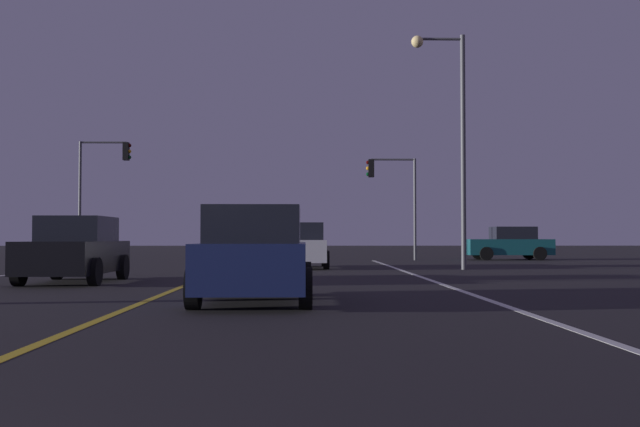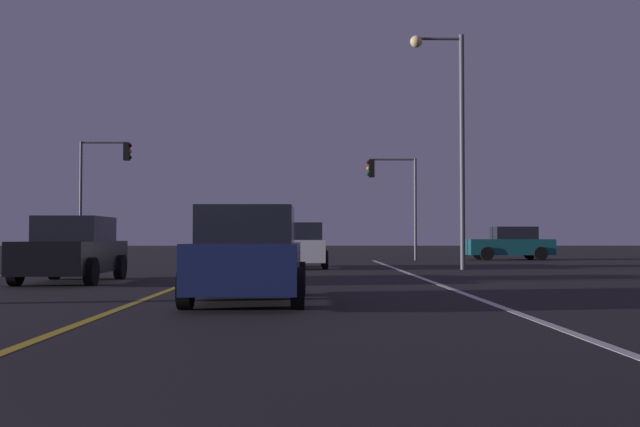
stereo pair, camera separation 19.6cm
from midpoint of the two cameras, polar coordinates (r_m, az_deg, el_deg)
The scene contains 9 objects.
lane_edge_right at distance 16.48m, azimuth 10.75°, elevation -5.84°, with size 0.16×41.27×0.01m, color silver.
lane_center_divider at distance 16.42m, azimuth -11.36°, elevation -5.85°, with size 0.16×41.27×0.01m, color gold.
car_ahead_far at distance 27.87m, azimuth -1.31°, elevation -2.54°, with size 2.02×4.30×1.70m.
car_oncoming at distance 20.06m, azimuth -18.29°, elevation -2.72°, with size 2.02×4.30×1.70m.
car_crossing_side at distance 39.17m, azimuth 14.60°, elevation -2.28°, with size 4.30×2.02×1.70m.
car_lead_same_lane at distance 13.23m, azimuth -5.12°, elevation -3.31°, with size 2.02×4.30×1.70m.
traffic_light_near_right at distance 37.58m, azimuth 5.72°, elevation 2.22°, with size 2.55×0.36×5.16m.
traffic_light_near_left at distance 38.77m, azimuth -16.20°, elevation 3.00°, with size 2.62×0.36×5.99m.
street_lamp_right_far at distance 27.21m, azimuth 10.26°, elevation 6.99°, with size 1.95×0.44×8.49m.
Camera 2 is at (3.09, -1.47, 1.16)m, focal length 41.46 mm.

